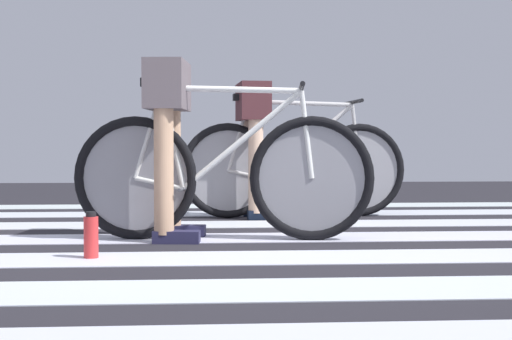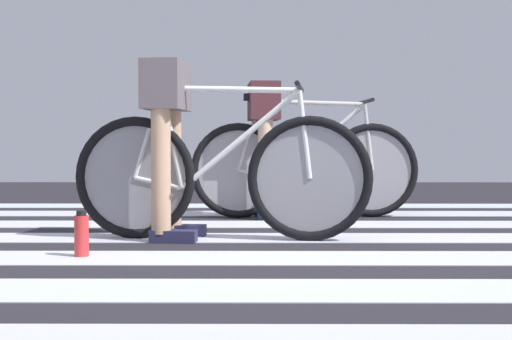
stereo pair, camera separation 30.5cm
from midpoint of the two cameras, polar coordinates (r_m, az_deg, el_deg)
name	(u,v)px [view 2 (the right image)]	position (r m, az deg, el deg)	size (l,w,h in m)	color
ground	(243,253)	(3.75, 1.27, -6.59)	(18.00, 14.00, 0.02)	black
crosswalk_markings	(246,247)	(3.88, 1.45, -6.12)	(5.44, 5.76, 0.00)	silver
bicycle_1_of_2	(220,173)	(4.15, -0.73, -0.27)	(1.73, 0.52, 0.93)	black
cyclist_1_of_2	(167,125)	(4.20, -4.94, 3.59)	(0.35, 0.43, 1.03)	tan
bicycle_2_of_2	(305,167)	(5.47, 5.50, 0.26)	(1.73, 0.52, 0.93)	black
cyclist_2_of_2	(264,131)	(5.43, 2.28, 3.12)	(0.34, 0.43, 1.02)	beige
water_bottle	(82,235)	(3.61, -11.26, -5.06)	(0.07, 0.07, 0.23)	red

